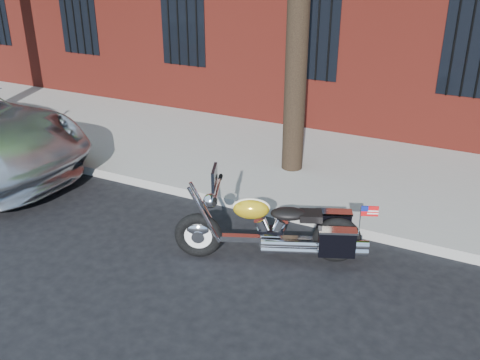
% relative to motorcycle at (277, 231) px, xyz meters
% --- Properties ---
extents(ground, '(120.00, 120.00, 0.00)m').
position_rel_motorcycle_xyz_m(ground, '(-1.33, -0.28, -0.43)').
color(ground, black).
rests_on(ground, ground).
extents(curb, '(40.00, 0.16, 0.15)m').
position_rel_motorcycle_xyz_m(curb, '(-1.33, 1.10, -0.35)').
color(curb, gray).
rests_on(curb, ground).
extents(sidewalk, '(40.00, 3.60, 0.15)m').
position_rel_motorcycle_xyz_m(sidewalk, '(-1.33, 2.98, -0.35)').
color(sidewalk, gray).
rests_on(sidewalk, ground).
extents(motorcycle, '(2.44, 1.29, 1.26)m').
position_rel_motorcycle_xyz_m(motorcycle, '(0.00, 0.00, 0.00)').
color(motorcycle, black).
rests_on(motorcycle, ground).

